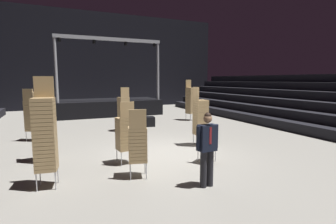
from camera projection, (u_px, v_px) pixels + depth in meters
ground_plane at (166, 153)px, 8.54m from camera, size 22.00×30.00×0.10m
arena_end_wall at (96, 61)px, 21.66m from camera, size 22.00×0.30×8.00m
bleacher_bank_right at (319, 101)px, 12.77m from camera, size 4.50×24.00×2.70m
stage_riser at (108, 106)px, 17.63m from camera, size 6.86×3.24×5.00m
man_with_tie at (207, 145)px, 5.67m from camera, size 0.57×0.25×1.69m
chair_stack_front_left at (138, 143)px, 6.25m from camera, size 0.53×0.53×1.71m
chair_stack_front_right at (45, 133)px, 5.60m from camera, size 0.50×0.50×2.48m
chair_stack_mid_left at (32, 115)px, 10.00m from camera, size 0.60×0.60×2.05m
chair_stack_mid_right at (191, 100)px, 15.10m from camera, size 0.55×0.55×2.39m
chair_stack_mid_centre at (124, 109)px, 11.94m from camera, size 0.51×0.51×2.05m
chair_stack_rear_left at (200, 117)px, 9.29m from camera, size 0.48×0.48×2.14m
chair_stack_rear_right at (42, 127)px, 7.46m from camera, size 0.50×0.50×2.05m
chair_stack_rear_centre at (125, 133)px, 7.28m from camera, size 0.49×0.49×1.79m
equipment_road_case at (146, 122)px, 13.24m from camera, size 0.99×0.75×0.49m
loose_chair_near_man at (206, 145)px, 7.37m from camera, size 0.61×0.61×0.95m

